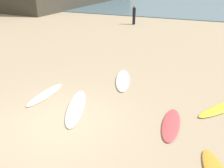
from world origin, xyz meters
The scene contains 7 objects.
ground_plane centered at (0.00, 0.00, 0.00)m, with size 120.00×120.00×0.00m, color tan.
surfboard_0 centered at (0.71, 3.79, 0.04)m, with size 0.59×2.36×0.09m, color white.
surfboard_1 centered at (-1.61, 1.42, 0.04)m, with size 0.50×2.11×0.07m, color #F6EACD.
surfboard_2 centered at (3.22, 1.14, 0.04)m, with size 0.53×1.90×0.08m, color #DA4A4E.
surfboard_3 centered at (4.77, 2.89, 0.04)m, with size 0.48×2.60×0.09m, color yellow.
surfboard_4 centered at (-0.03, 0.98, 0.04)m, with size 0.57×2.58×0.08m, color white.
beachgoer_near centered at (-2.47, 15.79, 0.90)m, with size 0.35×0.35×1.63m.
Camera 1 is at (3.88, -5.50, 4.36)m, focal length 39.63 mm.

